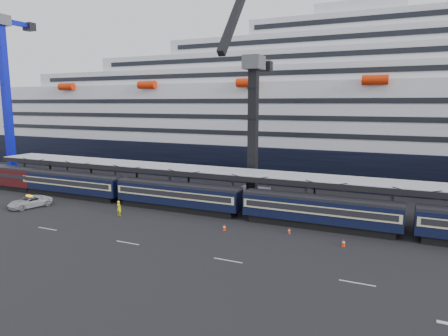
% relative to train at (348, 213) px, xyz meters
% --- Properties ---
extents(ground, '(260.00, 260.00, 0.00)m').
position_rel_train_xyz_m(ground, '(4.65, -10.00, -2.20)').
color(ground, black).
rests_on(ground, ground).
extents(train, '(133.05, 3.00, 4.05)m').
position_rel_train_xyz_m(train, '(0.00, 0.00, 0.00)').
color(train, black).
rests_on(train, ground).
extents(canopy, '(130.00, 6.25, 5.53)m').
position_rel_train_xyz_m(canopy, '(4.65, 4.00, 3.05)').
color(canopy, '#9EA1A6').
rests_on(canopy, ground).
extents(cruise_ship, '(214.09, 28.84, 34.00)m').
position_rel_train_xyz_m(cruise_ship, '(3.57, 35.99, 10.14)').
color(cruise_ship, black).
rests_on(cruise_ship, ground).
extents(crane_blue, '(4.50, 19.91, 52.01)m').
position_rel_train_xyz_m(crane_blue, '(-67.35, 7.55, 16.03)').
color(crane_blue, '#484B4F').
rests_on(crane_blue, ground).
extents(crane_dark_near, '(4.50, 17.75, 35.08)m').
position_rel_train_xyz_m(crane_dark_near, '(-15.35, 8.59, 9.73)').
color(crane_dark_near, '#484B4F').
rests_on(crane_dark_near, ground).
extents(pickup_truck, '(4.35, 6.48, 1.65)m').
position_rel_train_xyz_m(pickup_truck, '(-43.92, -7.60, -1.37)').
color(pickup_truck, '#A3A4AA').
rests_on(pickup_truck, ground).
extents(worker, '(0.81, 0.60, 2.05)m').
position_rel_train_xyz_m(worker, '(-29.19, -5.69, -1.18)').
color(worker, '#F9EC0D').
rests_on(worker, ground).
extents(traffic_cone_a, '(0.35, 0.35, 0.70)m').
position_rel_train_xyz_m(traffic_cone_a, '(-43.87, -5.26, -1.85)').
color(traffic_cone_a, red).
rests_on(traffic_cone_a, ground).
extents(traffic_cone_b, '(0.41, 0.41, 0.81)m').
position_rel_train_xyz_m(traffic_cone_b, '(-13.49, -5.68, -1.80)').
color(traffic_cone_b, red).
rests_on(traffic_cone_b, ground).
extents(traffic_cone_c, '(0.42, 0.42, 0.83)m').
position_rel_train_xyz_m(traffic_cone_c, '(0.33, -5.35, -1.79)').
color(traffic_cone_c, red).
rests_on(traffic_cone_c, ground).
extents(traffic_cone_d, '(0.36, 0.36, 0.72)m').
position_rel_train_xyz_m(traffic_cone_d, '(-6.08, -3.62, -1.84)').
color(traffic_cone_d, red).
rests_on(traffic_cone_d, ground).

